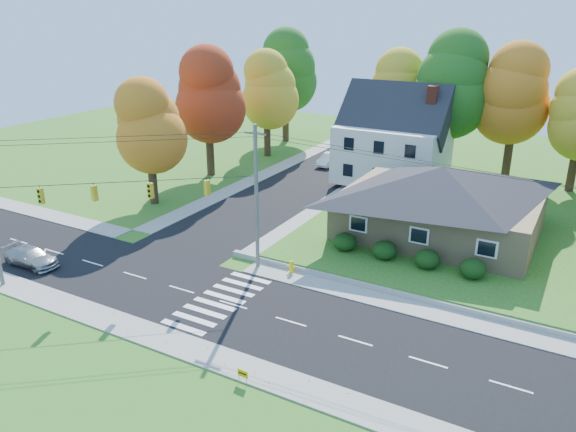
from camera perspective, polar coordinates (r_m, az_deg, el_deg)
name	(u,v)px	position (r m, az deg, el deg)	size (l,w,h in m)	color
ground	(233,305)	(34.61, -5.59, -8.98)	(120.00, 120.00, 0.00)	#3D7923
road_main	(233,305)	(34.60, -5.59, -8.96)	(90.00, 8.00, 0.02)	black
road_cross	(311,178)	(59.09, 2.36, 3.84)	(8.00, 44.00, 0.02)	black
sidewalk_north	(275,272)	(38.29, -1.33, -5.74)	(90.00, 2.00, 0.08)	#9C9A90
sidewalk_south	(180,345)	(31.25, -10.93, -12.75)	(90.00, 2.00, 0.08)	#9C9A90
lawn	(515,228)	(48.69, 22.06, -1.14)	(30.00, 30.00, 0.50)	#3D7923
ranch_house	(440,200)	(43.81, 15.19, 1.55)	(14.60, 10.60, 5.40)	tan
colonial_house	(394,140)	(56.71, 10.68, 7.57)	(10.40, 8.40, 9.60)	silver
hedge_row	(405,254)	(39.10, 11.84, -3.85)	(10.70, 1.70, 1.27)	#163A10
traffic_infrastructure	(241,218)	(33.50, -4.79, -0.24)	(38.10, 10.66, 10.00)	#666059
tree_lot_0	(396,93)	(62.28, 10.96, 12.19)	(6.72, 6.72, 12.51)	#3F2A19
tree_lot_1	(452,85)	(59.53, 16.31, 12.64)	(7.84, 7.84, 14.60)	#3F2A19
tree_lot_2	(516,95)	(59.52, 22.19, 11.33)	(7.28, 7.28, 13.56)	#3F2A19
tree_west_0	(148,126)	(51.22, -14.04, 8.88)	(6.16, 6.16, 11.47)	#3F2A19
tree_west_1	(207,95)	(59.15, -8.20, 12.07)	(7.28, 7.28, 13.56)	#3F2A19
tree_west_2	(267,90)	(66.86, -2.18, 12.66)	(6.72, 6.72, 12.51)	#3F2A19
tree_west_3	(286,71)	(74.55, -0.25, 14.50)	(7.84, 7.84, 14.60)	#3F2A19
silver_sedan	(31,257)	(42.99, -24.68, -3.79)	(1.77, 4.37, 1.27)	#A4A4A4
white_car	(329,159)	(64.02, 4.17, 5.76)	(1.42, 4.07, 1.34)	white
fire_hydrant	(291,267)	(38.07, 0.34, -5.23)	(0.53, 0.41, 0.92)	yellow
yard_sign	(243,374)	(27.93, -4.62, -15.68)	(0.60, 0.05, 0.74)	black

